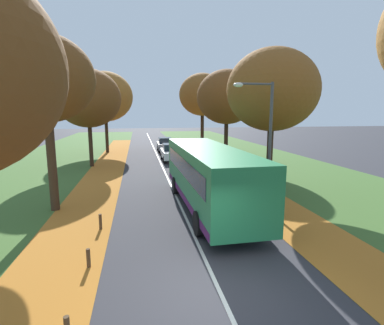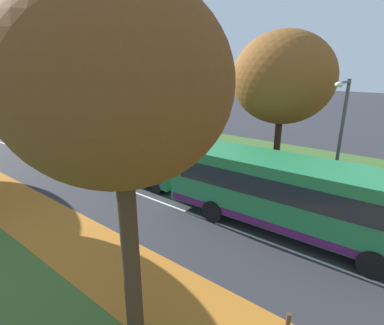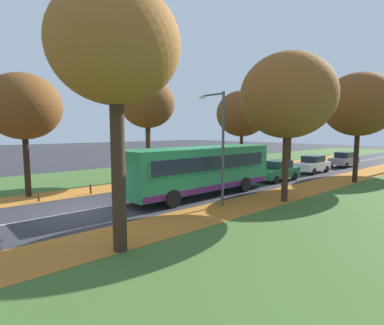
{
  "view_description": "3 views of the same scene",
  "coord_description": "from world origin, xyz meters",
  "px_view_note": "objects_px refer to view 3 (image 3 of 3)",
  "views": [
    {
      "loc": [
        -2.01,
        -6.82,
        4.69
      ],
      "look_at": [
        1.02,
        9.9,
        1.79
      ],
      "focal_mm": 28.0,
      "sensor_mm": 36.0,
      "label": 1
    },
    {
      "loc": [
        -9.71,
        3.34,
        6.5
      ],
      "look_at": [
        0.77,
        11.64,
        2.17
      ],
      "focal_mm": 28.0,
      "sensor_mm": 36.0,
      "label": 2
    },
    {
      "loc": [
        14.64,
        -5.44,
        4.02
      ],
      "look_at": [
        -0.72,
        8.11,
        1.81
      ],
      "focal_mm": 28.0,
      "sensor_mm": 36.0,
      "label": 3
    }
  ],
  "objects_px": {
    "tree_right_mid": "(359,104)",
    "tree_right_near": "(288,96)",
    "tree_left_nearest": "(23,107)",
    "bollard_fourth": "(133,183)",
    "tree_left_far": "(291,111)",
    "bollard_third": "(91,189)",
    "streetlamp_right": "(218,136)",
    "bollard_second": "(39,197)",
    "car_green_lead": "(277,171)",
    "tree_right_nearest": "(115,48)",
    "car_grey_third_in_line": "(344,159)",
    "bus": "(201,168)",
    "tree_left_near": "(148,104)",
    "car_white_following": "(312,164)",
    "tree_left_mid": "(242,114)"
  },
  "relations": [
    {
      "from": "bollard_fourth",
      "to": "tree_left_nearest",
      "type": "bearing_deg",
      "value": -106.04
    },
    {
      "from": "tree_left_nearest",
      "to": "bollard_fourth",
      "type": "bearing_deg",
      "value": 73.96
    },
    {
      "from": "tree_right_mid",
      "to": "bus",
      "type": "relative_size",
      "value": 0.8
    },
    {
      "from": "tree_left_nearest",
      "to": "tree_left_near",
      "type": "bearing_deg",
      "value": 94.18
    },
    {
      "from": "tree_left_nearest",
      "to": "car_grey_third_in_line",
      "type": "distance_m",
      "value": 30.94
    },
    {
      "from": "tree_left_far",
      "to": "tree_left_mid",
      "type": "bearing_deg",
      "value": -93.11
    },
    {
      "from": "tree_left_far",
      "to": "tree_right_near",
      "type": "height_order",
      "value": "tree_left_far"
    },
    {
      "from": "car_green_lead",
      "to": "bus",
      "type": "bearing_deg",
      "value": -90.95
    },
    {
      "from": "tree_left_nearest",
      "to": "tree_right_near",
      "type": "distance_m",
      "value": 15.26
    },
    {
      "from": "bus",
      "to": "tree_right_nearest",
      "type": "bearing_deg",
      "value": -60.34
    },
    {
      "from": "tree_left_nearest",
      "to": "bollard_second",
      "type": "bearing_deg",
      "value": 3.75
    },
    {
      "from": "bollard_second",
      "to": "streetlamp_right",
      "type": "xyz_separation_m",
      "value": [
        7.23,
        7.06,
        3.46
      ]
    },
    {
      "from": "bollard_fourth",
      "to": "bollard_second",
      "type": "bearing_deg",
      "value": -89.69
    },
    {
      "from": "tree_left_nearest",
      "to": "car_white_following",
      "type": "height_order",
      "value": "tree_left_nearest"
    },
    {
      "from": "tree_right_nearest",
      "to": "tree_right_mid",
      "type": "relative_size",
      "value": 1.02
    },
    {
      "from": "tree_left_mid",
      "to": "car_white_following",
      "type": "relative_size",
      "value": 1.95
    },
    {
      "from": "car_grey_third_in_line",
      "to": "bollard_second",
      "type": "bearing_deg",
      "value": -98.99
    },
    {
      "from": "tree_left_mid",
      "to": "streetlamp_right",
      "type": "relative_size",
      "value": 1.37
    },
    {
      "from": "tree_left_far",
      "to": "car_white_following",
      "type": "relative_size",
      "value": 2.17
    },
    {
      "from": "bollard_second",
      "to": "car_green_lead",
      "type": "distance_m",
      "value": 16.97
    },
    {
      "from": "streetlamp_right",
      "to": "bus",
      "type": "height_order",
      "value": "streetlamp_right"
    },
    {
      "from": "tree_left_far",
      "to": "bollard_second",
      "type": "distance_m",
      "value": 30.47
    },
    {
      "from": "tree_left_nearest",
      "to": "tree_right_near",
      "type": "relative_size",
      "value": 0.89
    },
    {
      "from": "streetlamp_right",
      "to": "car_green_lead",
      "type": "xyz_separation_m",
      "value": [
        -2.23,
        9.15,
        -2.92
      ]
    },
    {
      "from": "bollard_fourth",
      "to": "bollard_third",
      "type": "bearing_deg",
      "value": -90.08
    },
    {
      "from": "car_green_lead",
      "to": "car_grey_third_in_line",
      "type": "distance_m",
      "value": 13.57
    },
    {
      "from": "tree_right_near",
      "to": "car_white_following",
      "type": "relative_size",
      "value": 1.96
    },
    {
      "from": "bollard_fourth",
      "to": "tree_left_far",
      "type": "bearing_deg",
      "value": 94.66
    },
    {
      "from": "tree_left_nearest",
      "to": "tree_right_mid",
      "type": "bearing_deg",
      "value": 61.05
    },
    {
      "from": "tree_right_mid",
      "to": "car_white_following",
      "type": "distance_m",
      "value": 7.44
    },
    {
      "from": "car_grey_third_in_line",
      "to": "bus",
      "type": "bearing_deg",
      "value": -89.61
    },
    {
      "from": "tree_right_nearest",
      "to": "bollard_second",
      "type": "distance_m",
      "value": 11.29
    },
    {
      "from": "tree_left_far",
      "to": "streetlamp_right",
      "type": "relative_size",
      "value": 1.52
    },
    {
      "from": "tree_left_far",
      "to": "bus",
      "type": "height_order",
      "value": "tree_left_far"
    },
    {
      "from": "bus",
      "to": "car_white_following",
      "type": "relative_size",
      "value": 2.48
    },
    {
      "from": "tree_left_nearest",
      "to": "bollard_third",
      "type": "xyz_separation_m",
      "value": [
        1.77,
        3.15,
        -5.1
      ]
    },
    {
      "from": "tree_left_mid",
      "to": "tree_right_near",
      "type": "relative_size",
      "value": 1.0
    },
    {
      "from": "bollard_third",
      "to": "tree_right_nearest",
      "type": "bearing_deg",
      "value": -17.3
    },
    {
      "from": "bollard_second",
      "to": "car_white_following",
      "type": "bearing_deg",
      "value": 78.41
    },
    {
      "from": "tree_left_mid",
      "to": "bus",
      "type": "xyz_separation_m",
      "value": [
        7.31,
        -12.83,
        -4.07
      ]
    },
    {
      "from": "tree_left_far",
      "to": "bollard_third",
      "type": "xyz_separation_m",
      "value": [
        1.93,
        -26.76,
        -6.05
      ]
    },
    {
      "from": "tree_right_near",
      "to": "bus",
      "type": "height_order",
      "value": "tree_right_near"
    },
    {
      "from": "tree_left_near",
      "to": "car_green_lead",
      "type": "xyz_separation_m",
      "value": [
        7.47,
        7.24,
        -5.31
      ]
    },
    {
      "from": "tree_left_near",
      "to": "bollard_third",
      "type": "height_order",
      "value": "tree_left_near"
    },
    {
      "from": "tree_left_nearest",
      "to": "car_grey_third_in_line",
      "type": "xyz_separation_m",
      "value": [
        6.52,
        29.9,
        -4.58
      ]
    },
    {
      "from": "bollard_third",
      "to": "car_white_following",
      "type": "relative_size",
      "value": 0.14
    },
    {
      "from": "bus",
      "to": "car_white_following",
      "type": "distance_m",
      "value": 14.7
    },
    {
      "from": "tree_left_far",
      "to": "tree_right_nearest",
      "type": "bearing_deg",
      "value": -69.12
    },
    {
      "from": "tree_left_nearest",
      "to": "bollard_fourth",
      "type": "height_order",
      "value": "tree_left_nearest"
    },
    {
      "from": "tree_right_mid",
      "to": "tree_right_near",
      "type": "bearing_deg",
      "value": -91.3
    }
  ]
}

